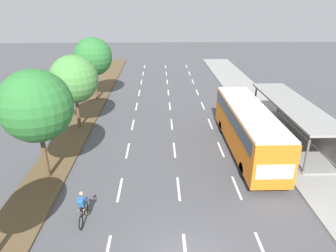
% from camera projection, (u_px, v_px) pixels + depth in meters
% --- Properties ---
extents(median_strip, '(2.60, 52.00, 0.12)m').
position_uv_depth(median_strip, '(89.00, 108.00, 30.89)').
color(median_strip, brown).
rests_on(median_strip, ground).
extents(sidewalk_right, '(4.50, 52.00, 0.15)m').
position_uv_depth(sidewalk_right, '(258.00, 106.00, 31.37)').
color(sidewalk_right, gray).
rests_on(sidewalk_right, ground).
extents(lane_divider_left, '(0.14, 47.15, 0.01)m').
position_uv_depth(lane_divider_left, '(135.00, 115.00, 29.28)').
color(lane_divider_left, white).
rests_on(lane_divider_left, ground).
extents(lane_divider_center, '(0.14, 47.15, 0.01)m').
position_uv_depth(lane_divider_center, '(171.00, 114.00, 29.37)').
color(lane_divider_center, white).
rests_on(lane_divider_center, ground).
extents(lane_divider_right, '(0.14, 47.15, 0.01)m').
position_uv_depth(lane_divider_right, '(206.00, 114.00, 29.47)').
color(lane_divider_right, white).
rests_on(lane_divider_right, ground).
extents(bus_shelter, '(2.90, 11.77, 2.86)m').
position_uv_depth(bus_shelter, '(294.00, 117.00, 23.62)').
color(bus_shelter, gray).
rests_on(bus_shelter, sidewalk_right).
extents(bus, '(2.54, 11.29, 3.37)m').
position_uv_depth(bus, '(248.00, 125.00, 21.56)').
color(bus, orange).
rests_on(bus, ground).
extents(cyclist, '(0.46, 1.82, 1.71)m').
position_uv_depth(cyclist, '(83.00, 208.00, 15.03)').
color(cyclist, black).
rests_on(cyclist, ground).
extents(median_tree_second, '(4.22, 4.22, 6.80)m').
position_uv_depth(median_tree_second, '(36.00, 106.00, 17.13)').
color(median_tree_second, brown).
rests_on(median_tree_second, median_strip).
extents(median_tree_third, '(3.95, 3.95, 6.21)m').
position_uv_depth(median_tree_third, '(74.00, 79.00, 24.63)').
color(median_tree_third, brown).
rests_on(median_tree_third, median_strip).
extents(median_tree_fourth, '(4.02, 4.02, 6.66)m').
position_uv_depth(median_tree_fourth, '(93.00, 57.00, 31.79)').
color(median_tree_fourth, brown).
rests_on(median_tree_fourth, median_strip).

